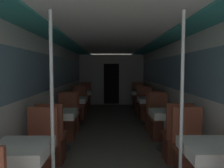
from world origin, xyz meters
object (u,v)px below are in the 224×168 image
(chair_left_near_3, at_px, (81,106))
(chair_right_far_1, at_px, (159,125))
(dining_table_left_1, at_px, (60,117))
(support_pole_right_0, at_px, (181,114))
(chair_left_far_2, at_px, (79,109))
(chair_right_near_2, at_px, (153,118))
(support_pole_left_0, at_px, (52,114))
(chair_right_near_3, at_px, (142,106))
(dining_table_right_0, at_px, (212,155))
(chair_right_near_1, at_px, (176,144))
(dining_table_left_0, at_px, (21,156))
(chair_left_far_1, at_px, (67,125))
(dining_table_left_3, at_px, (83,94))
(dining_table_right_2, at_px, (149,102))
(chair_left_far_3, at_px, (85,100))
(chair_right_far_2, at_px, (146,109))
(chair_right_far_0, at_px, (191,160))
(dining_table_right_3, at_px, (140,94))
(chair_left_far_0, at_px, (40,161))
(chair_right_far_3, at_px, (138,100))
(chair_left_near_2, at_px, (72,118))
(dining_table_left_2, at_px, (75,102))
(dining_table_right_1, at_px, (167,117))
(chair_left_near_1, at_px, (52,144))

(chair_left_near_3, height_order, chair_right_far_1, same)
(dining_table_left_1, bearing_deg, support_pole_right_0, -47.52)
(chair_left_far_2, bearing_deg, chair_right_near_2, 149.36)
(support_pole_left_0, bearing_deg, chair_right_near_3, 71.10)
(dining_table_right_0, bearing_deg, chair_right_near_1, 90.00)
(dining_table_left_0, bearing_deg, dining_table_left_1, 90.00)
(chair_left_far_1, xyz_separation_m, dining_table_left_3, (0.00, 3.04, 0.30))
(dining_table_right_0, height_order, dining_table_right_2, same)
(chair_left_near_3, xyz_separation_m, chair_right_near_2, (1.99, -1.81, 0.00))
(chair_right_far_1, bearing_deg, chair_left_far_2, -42.30)
(chair_left_far_2, distance_m, chair_left_far_3, 1.81)
(chair_left_far_2, xyz_separation_m, chair_right_near_3, (1.99, 0.63, 0.00))
(chair_right_far_2, bearing_deg, chair_left_far_1, 42.30)
(dining_table_left_1, distance_m, support_pole_right_0, 2.50)
(chair_left_far_3, relative_size, chair_right_far_0, 1.00)
(support_pole_left_0, xyz_separation_m, dining_table_right_3, (1.66, 5.44, -0.44))
(chair_left_far_0, height_order, chair_right_far_3, same)
(chair_left_near_2, bearing_deg, dining_table_left_0, -90.00)
(chair_right_near_1, bearing_deg, chair_left_near_3, 118.79)
(chair_left_far_0, relative_size, support_pole_right_0, 0.47)
(dining_table_left_3, distance_m, support_pole_right_0, 5.71)
(chair_left_far_0, xyz_separation_m, chair_left_near_2, (0.00, 2.45, 0.00))
(chair_left_near_3, distance_m, chair_right_far_3, 2.32)
(dining_table_left_3, bearing_deg, dining_table_right_2, -42.30)
(dining_table_left_3, xyz_separation_m, chair_right_near_2, (1.99, -2.41, -0.30))
(support_pole_left_0, distance_m, dining_table_right_0, 1.72)
(chair_left_far_0, relative_size, support_pole_left_0, 0.47)
(chair_right_far_1, bearing_deg, dining_table_left_3, -56.72)
(dining_table_left_3, relative_size, chair_right_far_1, 0.74)
(chair_right_near_3, bearing_deg, chair_left_near_2, -137.70)
(dining_table_left_2, xyz_separation_m, chair_right_far_3, (1.99, 2.41, -0.30))
(dining_table_right_1, bearing_deg, chair_left_far_0, -148.46)
(dining_table_left_1, xyz_separation_m, support_pole_right_0, (1.66, -1.81, 0.44))
(support_pole_left_0, height_order, chair_left_far_2, support_pole_left_0)
(chair_left_far_3, relative_size, dining_table_right_2, 1.35)
(support_pole_left_0, xyz_separation_m, chair_right_near_1, (1.66, 1.22, -0.75))
(chair_right_far_2, bearing_deg, support_pole_right_0, 85.49)
(dining_table_left_3, height_order, chair_right_far_3, chair_right_far_3)
(chair_right_near_1, relative_size, chair_right_near_2, 1.00)
(chair_left_far_0, relative_size, dining_table_right_2, 1.35)
(chair_right_near_2, bearing_deg, dining_table_left_2, 163.50)
(chair_right_far_3, bearing_deg, dining_table_left_3, 16.50)
(chair_right_near_2, bearing_deg, chair_left_near_3, 137.70)
(chair_right_near_1, relative_size, dining_table_right_3, 1.35)
(chair_left_near_1, height_order, support_pole_right_0, support_pole_right_0)
(chair_left_far_1, relative_size, chair_right_far_2, 1.00)
(chair_left_near_3, bearing_deg, chair_left_near_2, -90.00)
(chair_left_near_2, distance_m, dining_table_right_2, 2.10)
(chair_left_far_2, relative_size, dining_table_right_2, 1.35)
(support_pole_left_0, height_order, chair_right_far_2, support_pole_left_0)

